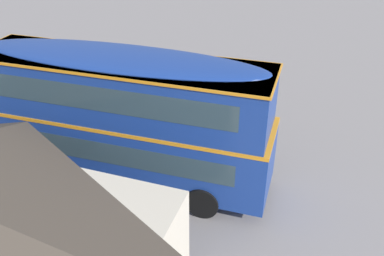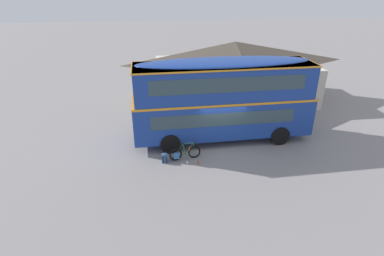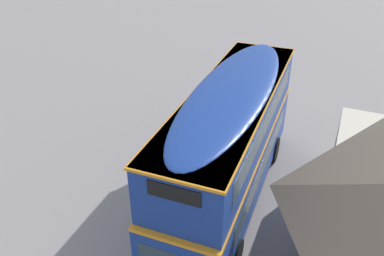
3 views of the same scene
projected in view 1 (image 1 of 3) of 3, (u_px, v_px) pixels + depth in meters
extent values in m
plane|color=gray|center=(145.00, 165.00, 15.72)|extent=(120.00, 120.00, 0.00)
cylinder|color=black|center=(33.00, 168.00, 14.64)|extent=(1.11, 0.31, 1.10)
cylinder|color=black|center=(70.00, 135.00, 16.60)|extent=(1.11, 0.31, 1.10)
cylinder|color=black|center=(202.00, 202.00, 13.02)|extent=(1.11, 0.31, 1.10)
cylinder|color=black|center=(220.00, 161.00, 14.99)|extent=(1.11, 0.31, 1.10)
cube|color=navy|center=(126.00, 142.00, 14.32)|extent=(10.19, 2.77, 2.10)
cube|color=orange|center=(123.00, 115.00, 13.78)|extent=(10.21, 2.79, 0.12)
cube|color=navy|center=(121.00, 88.00, 13.28)|extent=(9.88, 2.72, 1.90)
ellipsoid|color=navy|center=(118.00, 58.00, 12.76)|extent=(9.68, 2.66, 0.36)
cube|color=#2D424C|center=(3.00, 115.00, 15.49)|extent=(0.12, 2.05, 0.90)
cube|color=#2D424C|center=(144.00, 119.00, 15.14)|extent=(7.90, 0.25, 0.76)
cube|color=#2D424C|center=(136.00, 70.00, 14.21)|extent=(8.30, 0.27, 0.80)
cube|color=#2D424C|center=(114.00, 155.00, 13.10)|extent=(7.90, 0.25, 0.76)
cube|color=#2D424C|center=(102.00, 100.00, 12.20)|extent=(8.30, 0.27, 0.80)
cube|color=orange|center=(118.00, 61.00, 12.82)|extent=(9.99, 2.80, 0.08)
torus|color=black|center=(195.00, 150.00, 16.03)|extent=(0.68, 0.17, 0.68)
torus|color=black|center=(221.00, 153.00, 15.85)|extent=(0.68, 0.17, 0.68)
cylinder|color=#B2B2B7|center=(195.00, 150.00, 16.03)|extent=(0.06, 0.11, 0.05)
cylinder|color=#B2B2B7|center=(221.00, 153.00, 15.85)|extent=(0.06, 0.11, 0.05)
cylinder|color=#2D6B38|center=(202.00, 145.00, 15.85)|extent=(0.46, 0.09, 0.67)
cylinder|color=#2D6B38|center=(204.00, 138.00, 15.68)|extent=(0.57, 0.11, 0.05)
cylinder|color=#2D6B38|center=(209.00, 146.00, 15.80)|extent=(0.18, 0.06, 0.64)
cylinder|color=#2D6B38|center=(214.00, 152.00, 15.91)|extent=(0.53, 0.10, 0.09)
cylinder|color=#2D6B38|center=(216.00, 146.00, 15.74)|extent=(0.41, 0.08, 0.59)
cylinder|color=#2D6B38|center=(196.00, 143.00, 15.87)|extent=(0.10, 0.04, 0.59)
cylinder|color=black|center=(196.00, 136.00, 15.70)|extent=(0.09, 0.46, 0.03)
ellipsoid|color=black|center=(212.00, 138.00, 15.61)|extent=(0.27, 0.13, 0.06)
cube|color=#2D609E|center=(221.00, 150.00, 15.98)|extent=(0.30, 0.17, 0.32)
cylinder|color=#D84C33|center=(202.00, 145.00, 15.85)|extent=(0.07, 0.07, 0.18)
cube|color=#2D4C7A|center=(236.00, 156.00, 15.84)|extent=(0.32, 0.27, 0.47)
ellipsoid|color=#2D4C7A|center=(236.00, 151.00, 15.72)|extent=(0.31, 0.25, 0.10)
cube|color=navy|center=(235.00, 159.00, 15.76)|extent=(0.22, 0.05, 0.16)
cylinder|color=black|center=(239.00, 154.00, 15.92)|extent=(0.04, 0.04, 0.38)
cylinder|color=black|center=(235.00, 154.00, 15.98)|extent=(0.04, 0.04, 0.38)
cylinder|color=silver|center=(210.00, 149.00, 16.50)|extent=(0.07, 0.07, 0.19)
cylinder|color=black|center=(210.00, 147.00, 16.45)|extent=(0.04, 0.04, 0.03)
cylinder|color=#D84C33|center=(197.00, 146.00, 16.72)|extent=(0.07, 0.07, 0.19)
cylinder|color=black|center=(197.00, 144.00, 16.66)|extent=(0.04, 0.04, 0.03)
cube|color=#3D2319|center=(6.00, 200.00, 12.36)|extent=(1.10, 0.04, 2.10)
cube|color=#2D424C|center=(89.00, 207.00, 11.26)|extent=(1.10, 0.04, 0.90)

